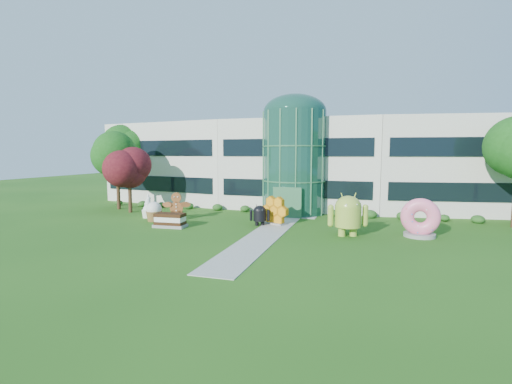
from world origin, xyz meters
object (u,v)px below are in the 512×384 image
(donut, at_px, (420,217))
(android_green, at_px, (348,212))
(android_black, at_px, (260,214))
(gingerbread, at_px, (177,206))

(donut, bearing_deg, android_green, -161.18)
(android_black, bearing_deg, android_green, -31.72)
(android_black, height_order, donut, donut)
(android_green, relative_size, android_black, 1.76)
(donut, xyz_separation_m, gingerbread, (-19.50, 0.74, -0.15))
(android_black, distance_m, gingerbread, 7.63)
(android_green, bearing_deg, android_black, 146.21)
(android_black, height_order, gingerbread, gingerbread)
(android_green, distance_m, donut, 5.02)
(android_green, bearing_deg, gingerbread, 153.00)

